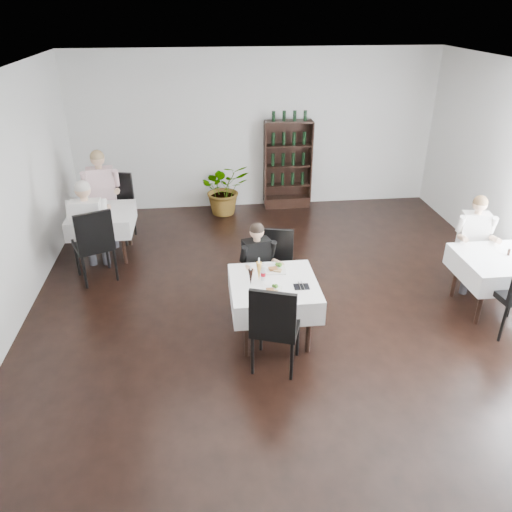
{
  "coord_description": "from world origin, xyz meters",
  "views": [
    {
      "loc": [
        -1.08,
        -5.05,
        3.75
      ],
      "look_at": [
        -0.49,
        0.2,
        1.03
      ],
      "focal_mm": 35.0,
      "sensor_mm": 36.0,
      "label": 1
    }
  ],
  "objects_px": {
    "wine_shelf": "(288,166)",
    "main_table": "(274,293)",
    "potted_tree": "(225,188)",
    "diner_main": "(259,262)"
  },
  "relations": [
    {
      "from": "wine_shelf",
      "to": "main_table",
      "type": "xyz_separation_m",
      "value": [
        -0.9,
        -4.31,
        -0.23
      ]
    },
    {
      "from": "wine_shelf",
      "to": "main_table",
      "type": "bearing_deg",
      "value": -101.78
    },
    {
      "from": "wine_shelf",
      "to": "potted_tree",
      "type": "bearing_deg",
      "value": -169.98
    },
    {
      "from": "wine_shelf",
      "to": "potted_tree",
      "type": "relative_size",
      "value": 1.72
    },
    {
      "from": "wine_shelf",
      "to": "main_table",
      "type": "distance_m",
      "value": 4.41
    },
    {
      "from": "wine_shelf",
      "to": "main_table",
      "type": "height_order",
      "value": "wine_shelf"
    },
    {
      "from": "main_table",
      "to": "wine_shelf",
      "type": "bearing_deg",
      "value": 78.22
    },
    {
      "from": "wine_shelf",
      "to": "diner_main",
      "type": "height_order",
      "value": "wine_shelf"
    },
    {
      "from": "main_table",
      "to": "potted_tree",
      "type": "xyz_separation_m",
      "value": [
        -0.36,
        4.09,
        -0.11
      ]
    },
    {
      "from": "wine_shelf",
      "to": "potted_tree",
      "type": "height_order",
      "value": "wine_shelf"
    }
  ]
}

